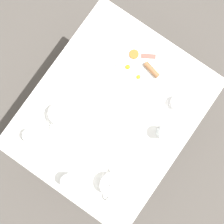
# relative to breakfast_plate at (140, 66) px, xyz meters

# --- Properties ---
(ground_plane) EXTENTS (8.00, 8.00, 0.00)m
(ground_plane) POSITION_rel_breakfast_plate_xyz_m (-0.02, 0.32, -0.71)
(ground_plane) COLOR #4C4742
(table) EXTENTS (0.91, 1.09, 0.70)m
(table) POSITION_rel_breakfast_plate_xyz_m (-0.02, 0.32, -0.08)
(table) COLOR white
(table) RESTS_ON ground_plane
(breakfast_plate) EXTENTS (0.28, 0.28, 0.04)m
(breakfast_plate) POSITION_rel_breakfast_plate_xyz_m (0.00, 0.00, 0.00)
(breakfast_plate) COLOR white
(breakfast_plate) RESTS_ON table
(teapot_near) EXTENTS (0.12, 0.20, 0.11)m
(teapot_near) POSITION_rel_breakfast_plate_xyz_m (0.21, 0.50, 0.04)
(teapot_near) COLOR white
(teapot_near) RESTS_ON table
(teapot_far) EXTENTS (0.12, 0.19, 0.11)m
(teapot_far) POSITION_rel_breakfast_plate_xyz_m (-0.25, 0.65, 0.04)
(teapot_far) COLOR white
(teapot_far) RESTS_ON table
(teacup_with_saucer_left) EXTENTS (0.14, 0.14, 0.06)m
(teacup_with_saucer_left) POSITION_rel_breakfast_plate_xyz_m (-0.30, 0.06, 0.02)
(teacup_with_saucer_left) COLOR white
(teacup_with_saucer_left) RESTS_ON table
(water_glass_tall) EXTENTS (0.08, 0.08, 0.11)m
(water_glass_tall) POSITION_rel_breakfast_plate_xyz_m (-0.33, 0.25, 0.05)
(water_glass_tall) COLOR white
(water_glass_tall) RESTS_ON table
(water_glass_short) EXTENTS (0.08, 0.08, 0.10)m
(water_glass_short) POSITION_rel_breakfast_plate_xyz_m (0.27, 0.69, 0.04)
(water_glass_short) COLOR white
(water_glass_short) RESTS_ON table
(wine_glass_spare) EXTENTS (0.08, 0.08, 0.10)m
(wine_glass_spare) POSITION_rel_breakfast_plate_xyz_m (-0.04, 0.77, 0.04)
(wine_glass_spare) COLOR white
(wine_glass_spare) RESTS_ON table
(napkin_folded) EXTENTS (0.18, 0.18, 0.01)m
(napkin_folded) POSITION_rel_breakfast_plate_xyz_m (-0.04, 0.42, -0.01)
(napkin_folded) COLOR white
(napkin_folded) RESTS_ON table
(fork_by_plate) EXTENTS (0.16, 0.09, 0.00)m
(fork_by_plate) POSITION_rel_breakfast_plate_xyz_m (-0.15, 0.23, -0.01)
(fork_by_plate) COLOR silver
(fork_by_plate) RESTS_ON table
(knife_by_plate) EXTENTS (0.11, 0.21, 0.00)m
(knife_by_plate) POSITION_rel_breakfast_plate_xyz_m (0.29, 0.24, -0.01)
(knife_by_plate) COLOR silver
(knife_by_plate) RESTS_ON table
(spoon_for_tea) EXTENTS (0.08, 0.15, 0.00)m
(spoon_for_tea) POSITION_rel_breakfast_plate_xyz_m (0.32, 0.01, -0.01)
(spoon_for_tea) COLOR silver
(spoon_for_tea) RESTS_ON table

